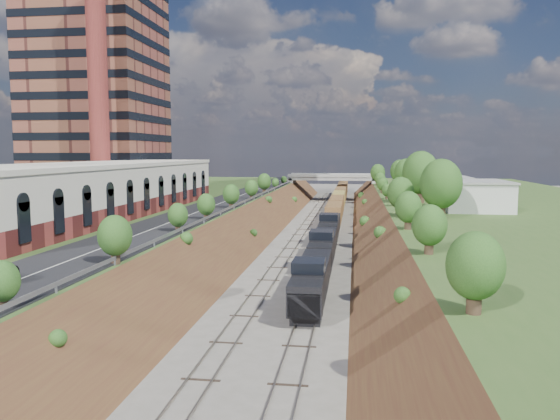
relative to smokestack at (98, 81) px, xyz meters
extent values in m
plane|color=#6B665B|center=(36.00, -56.00, -25.00)|extent=(400.00, 400.00, 0.00)
cube|color=#3A5924|center=(3.00, 4.00, -22.50)|extent=(44.00, 180.00, 5.00)
cube|color=#3A5924|center=(69.00, 4.00, -22.50)|extent=(44.00, 180.00, 5.00)
cube|color=brown|center=(25.00, 4.00, -25.00)|extent=(10.00, 180.00, 10.00)
cube|color=brown|center=(47.00, 4.00, -25.00)|extent=(10.00, 180.00, 10.00)
cube|color=gray|center=(33.40, 4.00, -24.91)|extent=(1.58, 180.00, 0.18)
cube|color=gray|center=(38.60, 4.00, -24.91)|extent=(1.58, 180.00, 0.18)
cube|color=black|center=(20.50, 4.00, -19.95)|extent=(8.00, 180.00, 0.10)
cube|color=#99999E|center=(24.60, 4.00, -19.45)|extent=(0.06, 171.00, 0.30)
cube|color=maroon|center=(8.00, -18.00, -18.90)|extent=(14.00, 62.00, 2.20)
cube|color=beige|center=(8.00, -18.00, -15.65)|extent=(14.00, 62.00, 4.30)
cube|color=beige|center=(8.00, -18.00, -13.25)|extent=(14.30, 62.30, 0.50)
cube|color=brown|center=(-8.00, 16.00, 2.00)|extent=(22.00, 22.00, 44.00)
cylinder|color=maroon|center=(0.00, 0.00, 0.00)|extent=(3.20, 3.20, 40.00)
cube|color=gray|center=(24.50, 66.00, -21.90)|extent=(1.50, 8.00, 6.20)
cube|color=gray|center=(47.50, 66.00, -21.90)|extent=(1.50, 8.00, 6.20)
cube|color=gray|center=(36.00, 66.00, -18.80)|extent=(24.00, 8.00, 1.00)
cube|color=gray|center=(36.00, 62.00, -18.00)|extent=(24.00, 0.30, 0.80)
cube|color=gray|center=(36.00, 70.00, -18.00)|extent=(24.00, 0.30, 0.80)
cube|color=silver|center=(59.50, -4.00, -18.00)|extent=(9.00, 12.00, 4.00)
cube|color=silver|center=(59.00, 18.00, -18.20)|extent=(8.00, 10.00, 3.60)
cylinder|color=#473323|center=(53.00, -16.00, -18.69)|extent=(1.30, 1.30, 2.62)
ellipsoid|color=#284E1B|center=(53.00, -16.00, -15.54)|extent=(5.25, 5.25, 6.30)
cylinder|color=#473323|center=(24.20, -36.00, -19.39)|extent=(0.66, 0.66, 1.22)
ellipsoid|color=#284E1B|center=(24.20, -36.00, -17.92)|extent=(2.45, 2.45, 2.94)
cube|color=black|center=(38.60, -43.83, -24.55)|extent=(2.40, 4.00, 0.90)
cube|color=black|center=(38.60, -38.73, -22.86)|extent=(2.70, 16.22, 2.48)
cube|color=black|center=(38.60, -45.33, -23.20)|extent=(2.49, 3.00, 1.80)
cube|color=silver|center=(38.60, -45.33, -22.20)|extent=(2.49, 3.00, 0.15)
cube|color=black|center=(38.60, -42.33, -20.90)|extent=(2.65, 3.10, 0.90)
cube|color=black|center=(38.60, -21.51, -22.86)|extent=(2.70, 16.22, 2.48)
cube|color=black|center=(38.60, -4.29, -22.86)|extent=(2.70, 16.22, 2.48)
cube|color=brown|center=(38.60, 48.36, -22.48)|extent=(2.70, 87.09, 3.24)
camera|label=1|loc=(42.30, -86.58, -11.56)|focal=35.00mm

